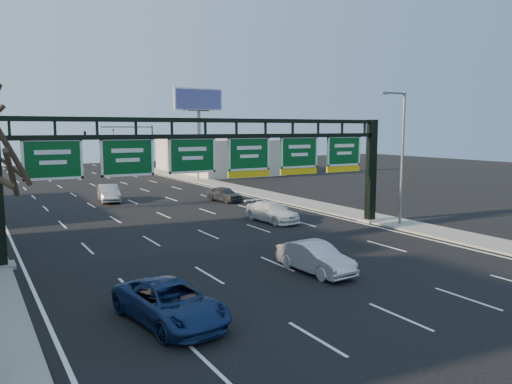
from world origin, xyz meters
TOP-DOWN VIEW (x-y plane):
  - ground at (0.00, 0.00)m, footprint 160.00×160.00m
  - sidewalk_right at (12.80, 20.00)m, footprint 3.00×120.00m
  - lane_markings at (0.00, 20.00)m, footprint 21.60×120.00m
  - sign_gantry at (0.16, 8.00)m, footprint 24.60×1.20m
  - building_right_distant at (20.00, 50.00)m, footprint 12.00×20.00m
  - streetlight_near at (12.47, 6.00)m, footprint 2.15×0.22m
  - streetlight_far at (12.47, 40.00)m, footprint 2.15×0.22m
  - billboard_right at (15.00, 44.98)m, footprint 7.00×0.50m
  - traffic_signal_mast at (5.69, 55.00)m, footprint 10.16×0.54m
  - car_blue_suv at (-7.15, -2.38)m, footprint 3.06×5.33m
  - car_silver_sedan at (0.74, -0.11)m, footprint 1.74×4.30m
  - car_white_wagon at (5.81, 11.64)m, footprint 2.39×4.95m
  - car_grey_far at (7.32, 22.19)m, footprint 2.26×4.18m
  - car_silver_distant at (-1.78, 27.38)m, footprint 2.21×4.81m

SIDE VIEW (x-z plane):
  - ground at x=0.00m, z-range 0.00..0.00m
  - lane_markings at x=0.00m, z-range 0.00..0.01m
  - sidewalk_right at x=12.80m, z-range 0.00..0.12m
  - car_grey_far at x=7.32m, z-range 0.00..1.35m
  - car_silver_sedan at x=0.74m, z-range 0.00..1.39m
  - car_white_wagon at x=5.81m, z-range 0.00..1.39m
  - car_blue_suv at x=-7.15m, z-range 0.00..1.40m
  - car_silver_distant at x=-1.78m, z-range 0.00..1.53m
  - building_right_distant at x=20.00m, z-range 0.00..5.00m
  - sign_gantry at x=0.16m, z-range 1.03..8.23m
  - streetlight_near at x=12.47m, z-range 0.58..9.58m
  - streetlight_far at x=12.47m, z-range 0.58..9.58m
  - traffic_signal_mast at x=5.69m, z-range 2.00..9.00m
  - billboard_right at x=15.00m, z-range 3.06..15.06m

